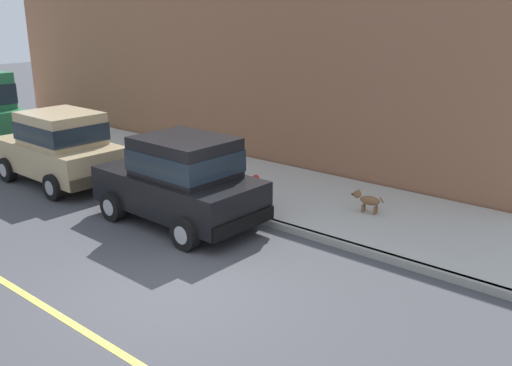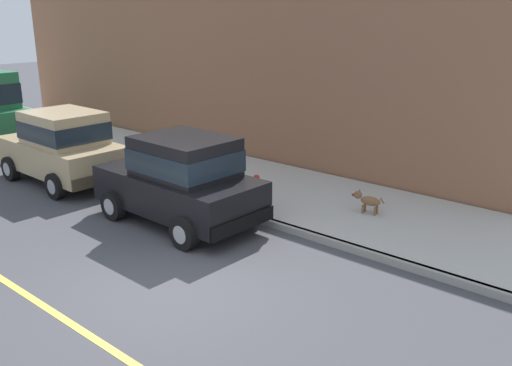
{
  "view_description": "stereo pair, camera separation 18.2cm",
  "coord_description": "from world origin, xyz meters",
  "px_view_note": "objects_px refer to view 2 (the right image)",
  "views": [
    {
      "loc": [
        -5.27,
        -6.17,
        4.32
      ],
      "look_at": [
        3.22,
        0.92,
        0.85
      ],
      "focal_mm": 38.85,
      "sensor_mm": 36.0,
      "label": 1
    },
    {
      "loc": [
        -5.15,
        -6.3,
        4.32
      ],
      "look_at": [
        3.22,
        0.92,
        0.85
      ],
      "focal_mm": 38.85,
      "sensor_mm": 36.0,
      "label": 2
    }
  ],
  "objects_px": {
    "dog_brown": "(367,200)",
    "car_tan_hatchback": "(63,146)",
    "fire_hydrant": "(256,192)",
    "car_black_hatchback": "(181,179)"
  },
  "relations": [
    {
      "from": "dog_brown",
      "to": "fire_hydrant",
      "type": "height_order",
      "value": "fire_hydrant"
    },
    {
      "from": "car_black_hatchback",
      "to": "fire_hydrant",
      "type": "xyz_separation_m",
      "value": [
        1.53,
        -0.74,
        -0.5
      ]
    },
    {
      "from": "dog_brown",
      "to": "car_black_hatchback",
      "type": "bearing_deg",
      "value": 134.11
    },
    {
      "from": "fire_hydrant",
      "to": "dog_brown",
      "type": "bearing_deg",
      "value": -59.8
    },
    {
      "from": "car_tan_hatchback",
      "to": "fire_hydrant",
      "type": "distance_m",
      "value": 5.48
    },
    {
      "from": "dog_brown",
      "to": "fire_hydrant",
      "type": "bearing_deg",
      "value": 120.2
    },
    {
      "from": "dog_brown",
      "to": "car_tan_hatchback",
      "type": "bearing_deg",
      "value": 110.81
    },
    {
      "from": "car_tan_hatchback",
      "to": "dog_brown",
      "type": "bearing_deg",
      "value": -69.19
    },
    {
      "from": "car_black_hatchback",
      "to": "dog_brown",
      "type": "height_order",
      "value": "car_black_hatchback"
    },
    {
      "from": "car_black_hatchback",
      "to": "fire_hydrant",
      "type": "distance_m",
      "value": 1.77
    }
  ]
}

